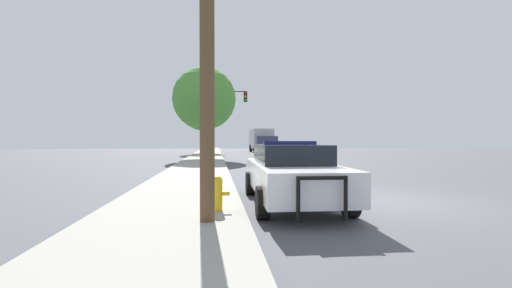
{
  "coord_description": "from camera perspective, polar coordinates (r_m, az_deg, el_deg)",
  "views": [
    {
      "loc": [
        -4.19,
        -8.22,
        1.55
      ],
      "look_at": [
        -1.76,
        12.49,
        1.31
      ],
      "focal_mm": 24.0,
      "sensor_mm": 36.0,
      "label": 1
    }
  ],
  "objects": [
    {
      "name": "ground_plane",
      "position": [
        9.35,
        20.27,
        -8.93
      ],
      "size": [
        110.0,
        110.0,
        0.0
      ],
      "primitive_type": "plane",
      "color": "#4F4F54"
    },
    {
      "name": "sidewalk_left",
      "position": [
        8.4,
        -13.0,
        -9.55
      ],
      "size": [
        3.0,
        110.0,
        0.13
      ],
      "color": "#99968C",
      "rests_on": "ground_plane"
    },
    {
      "name": "police_car",
      "position": [
        8.39,
        5.92,
        -4.72
      ],
      "size": [
        2.09,
        5.02,
        1.53
      ],
      "rotation": [
        0.0,
        0.0,
        3.12
      ],
      "color": "white",
      "rests_on": "ground_plane"
    },
    {
      "name": "fire_hydrant",
      "position": [
        6.99,
        -6.49,
        -7.96
      ],
      "size": [
        0.5,
        0.22,
        0.7
      ],
      "color": "gold",
      "rests_on": "sidewalk_left"
    },
    {
      "name": "utility_pole",
      "position": [
        6.46,
        -8.17,
        21.35
      ],
      "size": [
        1.4,
        0.26,
        7.19
      ],
      "color": "brown",
      "rests_on": "sidewalk_left"
    },
    {
      "name": "traffic_light",
      "position": [
        29.58,
        -6.25,
        5.78
      ],
      "size": [
        4.05,
        0.35,
        5.77
      ],
      "color": "#424247",
      "rests_on": "sidewalk_left"
    },
    {
      "name": "car_background_distant",
      "position": [
        48.84,
        0.7,
        -0.33
      ],
      "size": [
        1.94,
        3.98,
        1.3
      ],
      "rotation": [
        0.0,
        0.0,
        0.02
      ],
      "color": "maroon",
      "rests_on": "ground_plane"
    },
    {
      "name": "box_truck",
      "position": [
        43.09,
        0.98,
        0.72
      ],
      "size": [
        2.8,
        7.82,
        2.93
      ],
      "rotation": [
        0.0,
        0.0,
        3.16
      ],
      "color": "#333856",
      "rests_on": "ground_plane"
    },
    {
      "name": "tree_sidewalk_far",
      "position": [
        39.23,
        -9.11,
        5.44
      ],
      "size": [
        4.35,
        4.35,
        6.88
      ],
      "color": "#4C3823",
      "rests_on": "sidewalk_left"
    },
    {
      "name": "tree_sidewalk_mid",
      "position": [
        27.82,
        -8.63,
        7.49
      ],
      "size": [
        5.03,
        5.03,
        7.26
      ],
      "color": "brown",
      "rests_on": "sidewalk_left"
    }
  ]
}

